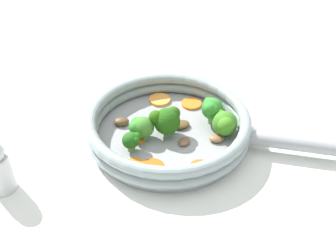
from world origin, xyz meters
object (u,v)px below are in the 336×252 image
Objects in this scene: carrot_slice_2 at (191,104)px; carrot_slice_4 at (150,167)px; carrot_slice_5 at (137,138)px; mushroom_piece_1 at (184,141)px; carrot_slice_1 at (167,117)px; carrot_slice_3 at (200,167)px; broccoli_floret_2 at (132,140)px; mushroom_piece_3 at (216,139)px; mushroom_piece_2 at (181,124)px; skillet at (168,135)px; broccoli_floret_3 at (165,120)px; broccoli_floret_0 at (141,127)px; broccoli_floret_1 at (224,123)px; carrot_slice_6 at (135,164)px; carrot_slice_0 at (160,100)px; broccoli_floret_4 at (212,109)px; mushroom_piece_0 at (122,121)px.

carrot_slice_2 reaches higher than carrot_slice_4.
mushroom_piece_1 is (-0.01, 0.09, 0.00)m from carrot_slice_5.
carrot_slice_3 is at bearing 37.09° from carrot_slice_1.
carrot_slice_2 is (-0.06, 0.03, -0.00)m from carrot_slice_1.
broccoli_floret_2 is 0.15m from mushroom_piece_3.
mushroom_piece_2 is (-0.12, 0.02, 0.00)m from carrot_slice_4.
carrot_slice_1 is at bearing 153.78° from carrot_slice_5.
mushroom_piece_2 is (-0.05, -0.02, 0.00)m from mushroom_piece_1.
skillet is at bearing -122.04° from mushroom_piece_1.
carrot_slice_2 reaches higher than carrot_slice_3.
carrot_slice_5 is at bearing -60.70° from broccoli_floret_3.
carrot_slice_5 is 0.71× the size of broccoli_floret_0.
carrot_slice_2 is 0.73× the size of broccoli_floret_1.
broccoli_floret_3 is (0.10, -0.03, 0.03)m from carrot_slice_2.
broccoli_floret_2 is at bearing -65.75° from mushroom_piece_3.
carrot_slice_6 is (-0.00, -0.03, -0.00)m from carrot_slice_4.
carrot_slice_4 is 0.13m from mushroom_piece_3.
broccoli_floret_0 is at bearing -22.61° from carrot_slice_1.
carrot_slice_3 is 0.94× the size of broccoli_floret_2.
carrot_slice_2 is 0.74× the size of broccoli_floret_3.
broccoli_floret_1 is at bearing 166.43° from carrot_slice_3.
carrot_slice_3 is at bearing 101.59° from carrot_slice_6.
skillet is 8.30× the size of mushroom_piece_2.
broccoli_floret_0 is (0.12, 0.00, 0.02)m from carrot_slice_0.
mushroom_piece_2 is (-0.12, 0.05, 0.00)m from carrot_slice_6.
carrot_slice_4 and carrot_slice_6 have the same top height.
mushroom_piece_3 is at bearing 21.41° from broccoli_floret_4.
skillet is 0.10m from carrot_slice_4.
skillet is at bearing 143.47° from broccoli_floret_2.
mushroom_piece_2 is at bearing 169.60° from carrot_slice_4.
carrot_slice_3 is 1.11× the size of carrot_slice_5.
carrot_slice_6 is at bearing -78.41° from carrot_slice_3.
broccoli_floret_0 reaches higher than carrot_slice_6.
broccoli_floret_4 is (-0.01, 0.08, 0.03)m from carrot_slice_1.
skillet is at bearing 123.11° from broccoli_floret_0.
carrot_slice_3 is at bearing -13.57° from broccoli_floret_1.
broccoli_floret_4 is (-0.03, -0.03, 0.01)m from broccoli_floret_1.
broccoli_floret_3 is (-0.06, 0.04, 0.01)m from broccoli_floret_2.
broccoli_floret_3 reaches higher than broccoli_floret_1.
broccoli_floret_1 reaches higher than mushroom_piece_3.
carrot_slice_5 reaches higher than carrot_slice_4.
mushroom_piece_0 is at bearing -115.19° from carrot_slice_3.
carrot_slice_5 reaches higher than carrot_slice_3.
mushroom_piece_2 is at bearing -159.13° from mushroom_piece_1.
carrot_slice_5 is 0.85× the size of broccoli_floret_2.
broccoli_floret_4 is at bearing 123.75° from carrot_slice_5.
skillet is at bearing -134.80° from carrot_slice_3.
carrot_slice_0 is at bearing 152.82° from mushroom_piece_0.
carrot_slice_1 is (-0.04, -0.01, 0.01)m from skillet.
carrot_slice_5 is (0.03, -0.05, 0.01)m from skillet.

